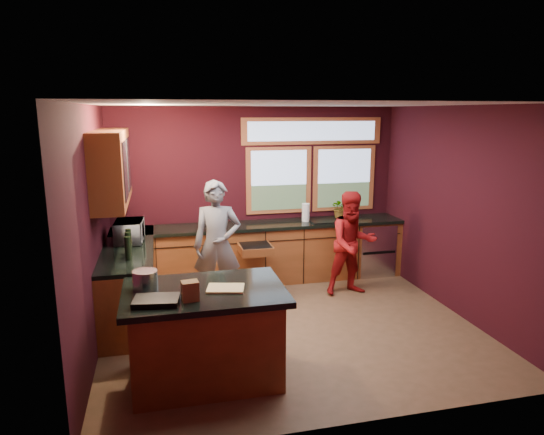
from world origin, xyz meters
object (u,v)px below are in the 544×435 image
object	(u,v)px
island	(206,334)
person_red	(352,244)
person_grey	(217,245)
cutting_board	(226,288)
stock_pot	(145,280)

from	to	relation	value
island	person_red	bearing A→B (deg)	38.75
person_grey	cutting_board	world-z (taller)	person_grey
person_grey	person_red	distance (m)	1.96
island	cutting_board	world-z (taller)	cutting_board
island	person_red	xyz separation A→B (m)	(2.30, 1.85, 0.28)
person_red	island	bearing A→B (deg)	-143.46
person_grey	person_red	world-z (taller)	person_grey
island	stock_pot	distance (m)	0.80
person_grey	stock_pot	bearing A→B (deg)	-110.20
cutting_board	stock_pot	xyz separation A→B (m)	(-0.75, 0.20, 0.08)
person_red	cutting_board	distance (m)	2.84
person_red	cutting_board	size ratio (longest dim) A/B	4.33
person_grey	cutting_board	size ratio (longest dim) A/B	4.98
person_grey	stock_pot	xyz separation A→B (m)	(-0.90, -1.65, 0.16)
island	person_grey	bearing A→B (deg)	79.14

